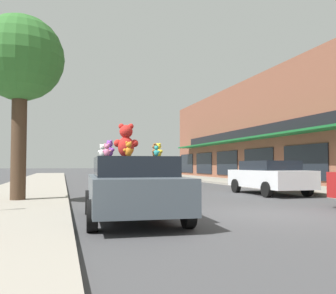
# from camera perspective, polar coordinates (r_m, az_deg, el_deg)

# --- Properties ---
(ground_plane) EXTENTS (260.00, 260.00, 0.00)m
(ground_plane) POSITION_cam_1_polar(r_m,az_deg,el_deg) (9.90, 14.65, -9.90)
(ground_plane) COLOR #424244
(plush_art_car) EXTENTS (2.21, 4.22, 1.42)m
(plush_art_car) POSITION_cam_1_polar(r_m,az_deg,el_deg) (8.52, -5.38, -6.02)
(plush_art_car) COLOR #4C5660
(plush_art_car) RESTS_ON ground_plane
(teddy_bear_giant) EXTENTS (0.60, 0.40, 0.80)m
(teddy_bear_giant) POSITION_cam_1_polar(r_m,az_deg,el_deg) (8.83, -6.42, 0.90)
(teddy_bear_giant) COLOR red
(teddy_bear_giant) RESTS_ON plush_art_car
(teddy_bear_white) EXTENTS (0.24, 0.18, 0.31)m
(teddy_bear_white) POSITION_cam_1_polar(r_m,az_deg,el_deg) (8.87, -9.96, -0.59)
(teddy_bear_white) COLOR white
(teddy_bear_white) RESTS_ON plush_art_car
(teddy_bear_pink) EXTENTS (0.21, 0.16, 0.28)m
(teddy_bear_pink) POSITION_cam_1_polar(r_m,az_deg,el_deg) (7.90, -9.28, -0.47)
(teddy_bear_pink) COLOR pink
(teddy_bear_pink) RESTS_ON plush_art_car
(teddy_bear_teal) EXTENTS (0.13, 0.16, 0.22)m
(teddy_bear_teal) POSITION_cam_1_polar(r_m,az_deg,el_deg) (7.57, -1.77, -0.63)
(teddy_bear_teal) COLOR teal
(teddy_bear_teal) RESTS_ON plush_art_car
(teddy_bear_yellow) EXTENTS (0.20, 0.25, 0.34)m
(teddy_bear_yellow) POSITION_cam_1_polar(r_m,az_deg,el_deg) (8.77, -1.47, -0.53)
(teddy_bear_yellow) COLOR yellow
(teddy_bear_yellow) RESTS_ON plush_art_car
(teddy_bear_purple) EXTENTS (0.22, 0.27, 0.37)m
(teddy_bear_purple) POSITION_cam_1_polar(r_m,az_deg,el_deg) (8.26, -8.89, -0.26)
(teddy_bear_purple) COLOR purple
(teddy_bear_purple) RESTS_ON plush_art_car
(teddy_bear_brown) EXTENTS (0.19, 0.23, 0.31)m
(teddy_bear_brown) POSITION_cam_1_polar(r_m,az_deg,el_deg) (8.32, -2.01, -0.51)
(teddy_bear_brown) COLOR olive
(teddy_bear_brown) RESTS_ON plush_art_car
(teddy_bear_cream) EXTENTS (0.20, 0.13, 0.26)m
(teddy_bear_cream) POSITION_cam_1_polar(r_m,az_deg,el_deg) (9.31, -6.56, -0.86)
(teddy_bear_cream) COLOR beige
(teddy_bear_cream) RESTS_ON plush_art_car
(teddy_bear_orange) EXTENTS (0.25, 0.17, 0.33)m
(teddy_bear_orange) POSITION_cam_1_polar(r_m,az_deg,el_deg) (8.10, -6.03, -0.35)
(teddy_bear_orange) COLOR orange
(teddy_bear_orange) RESTS_ON plush_art_car
(parked_car_far_center) EXTENTS (2.00, 4.27, 1.42)m
(parked_car_far_center) POSITION_cam_1_polar(r_m,az_deg,el_deg) (16.46, 15.15, -4.33)
(parked_car_far_center) COLOR silver
(parked_car_far_center) RESTS_ON ground_plane
(street_tree) EXTENTS (2.80, 2.80, 6.01)m
(street_tree) POSITION_cam_1_polar(r_m,az_deg,el_deg) (13.41, -21.58, 12.11)
(street_tree) COLOR #473323
(street_tree) RESTS_ON sidewalk_near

